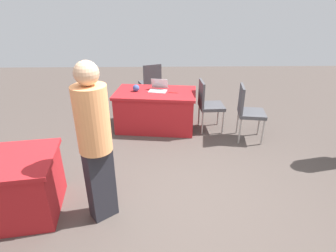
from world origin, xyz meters
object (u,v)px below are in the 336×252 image
table_foreground (156,110)px  chair_tucked_left (208,103)px  chair_near_front (151,81)px  scissors_red (173,92)px  laptop_silver (158,89)px  yarn_ball (136,88)px  chair_tucked_right (248,109)px  person_presenter (95,138)px

table_foreground → chair_tucked_left: (-0.96, 0.12, 0.18)m
chair_near_front → scissors_red: size_ratio=5.31×
table_foreground → scissors_red: bearing=168.2°
laptop_silver → yarn_ball: (0.41, 0.01, 0.02)m
chair_tucked_left → yarn_ball: 1.35m
chair_tucked_left → yarn_ball: bearing=-98.9°
chair_near_front → chair_tucked_right: size_ratio=0.99×
yarn_ball → scissors_red: (-0.68, 0.10, -0.06)m
table_foreground → laptop_silver: laptop_silver is taller
yarn_ball → scissors_red: size_ratio=0.69×
chair_near_front → person_presenter: (0.43, 3.63, 0.45)m
laptop_silver → person_presenter: bearing=89.1°
scissors_red → chair_tucked_left: bearing=9.5°
chair_tucked_right → yarn_ball: (1.94, -0.54, 0.22)m
chair_near_front → person_presenter: person_presenter is taller
chair_tucked_left → laptop_silver: chair_tucked_left is taller
person_presenter → laptop_silver: (-0.62, -2.38, -0.24)m
table_foreground → laptop_silver: bearing=-140.5°
table_foreground → chair_tucked_left: size_ratio=1.66×
chair_tucked_left → yarn_ball: (1.32, -0.15, 0.24)m
chair_tucked_left → scissors_red: bearing=-96.8°
laptop_silver → scissors_red: (-0.27, 0.11, -0.04)m
chair_tucked_right → scissors_red: 1.35m
chair_tucked_right → scissors_red: (1.26, -0.44, 0.16)m
chair_tucked_left → chair_tucked_right: bearing=55.2°
person_presenter → chair_tucked_right: bearing=-177.0°
laptop_silver → chair_tucked_left: bearing=-176.4°
laptop_silver → chair_tucked_right: bearing=173.7°
chair_tucked_right → yarn_ball: 2.03m
chair_tucked_right → laptop_silver: bearing=-101.0°
table_foreground → yarn_ball: (0.36, -0.03, 0.42)m
table_foreground → chair_tucked_right: (-1.58, 0.51, 0.20)m
chair_near_front → yarn_ball: bearing=-120.8°
yarn_ball → laptop_silver: bearing=-178.5°
person_presenter → laptop_silver: size_ratio=4.74×
chair_near_front → yarn_ball: size_ratio=7.73×
table_foreground → person_presenter: 2.49m
chair_tucked_right → laptop_silver: chair_tucked_right is taller
person_presenter → table_foreground: bearing=-141.0°
laptop_silver → yarn_ball: size_ratio=3.04×
person_presenter → chair_near_front: bearing=-134.2°
table_foreground → chair_tucked_left: chair_tucked_left is taller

